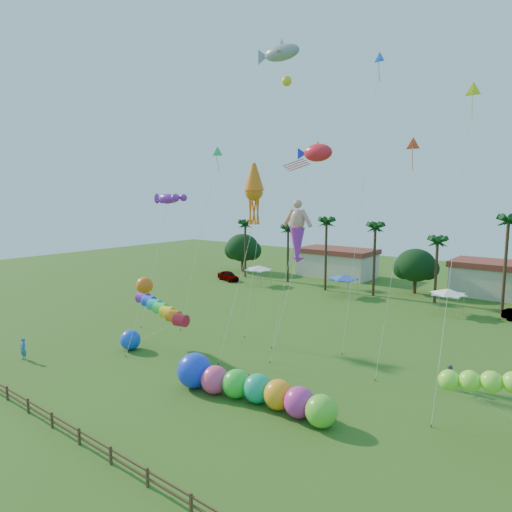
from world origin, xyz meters
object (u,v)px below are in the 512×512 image
Objects in this scene: car_a at (228,276)px; caterpillar_inflatable at (246,387)px; spectator_b at (449,377)px; spectator_a at (23,349)px; blue_ball at (130,340)px.

caterpillar_inflatable is at bearing -119.10° from car_a.
spectator_b reaches higher than car_a.
spectator_a is 1.03× the size of blue_ball.
spectator_a is (10.16, -37.45, 0.17)m from car_a.
spectator_b is at bearing 40.62° from caterpillar_inflatable.
blue_ball is at bearing -101.11° from spectator_b.
spectator_a is 34.15m from spectator_b.
spectator_a is at bearing -125.02° from blue_ball.
car_a is 38.80m from spectator_a.
spectator_a reaches higher than spectator_b.
spectator_b reaches higher than blue_ball.
spectator_b is 14.65m from caterpillar_inflatable.
spectator_a is 0.15× the size of caterpillar_inflatable.
spectator_a is at bearing -92.57° from spectator_b.
blue_ball is (5.04, 7.19, -0.03)m from spectator_a.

